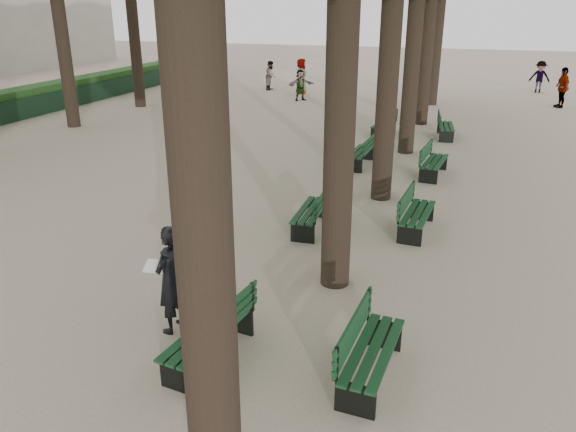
% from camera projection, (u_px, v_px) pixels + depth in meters
% --- Properties ---
extents(ground, '(120.00, 120.00, 0.00)m').
position_uv_depth(ground, '(183.00, 360.00, 8.05)').
color(ground, tan).
rests_on(ground, ground).
extents(bench_left_0, '(0.80, 1.86, 0.92)m').
position_uv_depth(bench_left_0, '(210.00, 343.00, 7.98)').
color(bench_left_0, black).
rests_on(bench_left_0, ground).
extents(bench_left_1, '(0.65, 1.82, 0.92)m').
position_uv_depth(bench_left_1, '(311.00, 218.00, 12.58)').
color(bench_left_1, black).
rests_on(bench_left_1, ground).
extents(bench_left_2, '(0.66, 1.83, 0.92)m').
position_uv_depth(bench_left_2, '(360.00, 157.00, 17.46)').
color(bench_left_2, black).
rests_on(bench_left_2, ground).
extents(bench_left_3, '(0.79, 1.86, 0.92)m').
position_uv_depth(bench_left_3, '(384.00, 129.00, 21.40)').
color(bench_left_3, black).
rests_on(bench_left_3, ground).
extents(bench_right_0, '(0.68, 1.83, 0.92)m').
position_uv_depth(bench_right_0, '(371.00, 361.00, 7.57)').
color(bench_right_0, black).
rests_on(bench_right_0, ground).
extents(bench_right_1, '(0.70, 1.84, 0.92)m').
position_uv_depth(bench_right_1, '(417.00, 220.00, 12.44)').
color(bench_right_1, black).
rests_on(bench_right_1, ground).
extents(bench_right_2, '(0.75, 1.85, 0.92)m').
position_uv_depth(bench_right_2, '(434.00, 167.00, 16.43)').
color(bench_right_2, black).
rests_on(bench_right_2, ground).
extents(bench_right_3, '(0.78, 1.85, 0.92)m').
position_uv_depth(bench_right_3, '(445.00, 131.00, 21.06)').
color(bench_right_3, black).
rests_on(bench_right_3, ground).
extents(man_with_map, '(0.65, 0.73, 1.74)m').
position_uv_depth(man_with_map, '(171.00, 279.00, 8.51)').
color(man_with_map, black).
rests_on(man_with_map, ground).
extents(pedestrian_c, '(0.73, 1.18, 1.91)m').
position_uv_depth(pedestrian_c, '(562.00, 88.00, 26.86)').
color(pedestrian_c, '#262628').
rests_on(pedestrian_c, ground).
extents(pedestrian_a, '(0.34, 0.80, 1.64)m').
position_uv_depth(pedestrian_a, '(271.00, 76.00, 32.31)').
color(pedestrian_a, '#262628').
rests_on(pedestrian_a, ground).
extents(pedestrian_b, '(1.15, 0.48, 1.73)m').
position_uv_depth(pedestrian_b, '(540.00, 77.00, 31.34)').
color(pedestrian_b, '#262628').
rests_on(pedestrian_b, ground).
extents(pedestrian_e, '(1.28, 1.21, 1.56)m').
position_uv_depth(pedestrian_e, '(300.00, 85.00, 28.88)').
color(pedestrian_e, '#262628').
rests_on(pedestrian_e, ground).
extents(pedestrian_d, '(0.55, 0.98, 1.90)m').
position_uv_depth(pedestrian_d, '(301.00, 76.00, 30.95)').
color(pedestrian_d, '#262628').
rests_on(pedestrian_d, ground).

